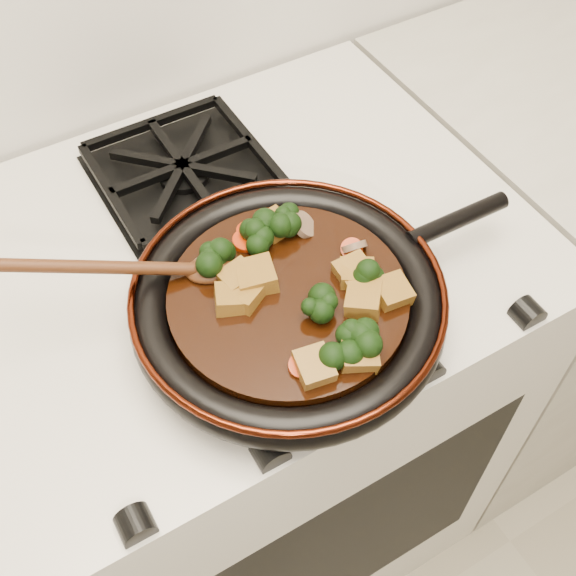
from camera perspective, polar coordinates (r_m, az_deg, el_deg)
stove at (r=1.31m, az=-3.27°, el=-9.61°), size 0.76×0.60×0.90m
burner_grate_front at (r=0.84m, az=-0.19°, el=-2.03°), size 0.23×0.23×0.03m
burner_grate_back at (r=1.02m, az=-8.28°, el=9.15°), size 0.23×0.23×0.03m
skillet at (r=0.82m, az=0.12°, el=-1.06°), size 0.49×0.36×0.05m
braising_sauce at (r=0.81m, az=0.00°, el=-0.90°), size 0.27×0.27×0.02m
tofu_cube_0 at (r=0.79m, az=-4.45°, el=-0.86°), size 0.05×0.05×0.03m
tofu_cube_1 at (r=0.86m, az=-1.06°, el=4.98°), size 0.04×0.04×0.02m
tofu_cube_2 at (r=0.81m, az=-3.98°, el=0.79°), size 0.04×0.04×0.02m
tofu_cube_3 at (r=0.75m, az=5.64°, el=-5.40°), size 0.05×0.05×0.03m
tofu_cube_4 at (r=0.80m, az=-3.42°, el=-0.57°), size 0.05×0.05×0.02m
tofu_cube_5 at (r=0.81m, az=-2.66°, el=0.72°), size 0.05×0.05×0.02m
tofu_cube_6 at (r=0.79m, az=5.99°, el=-0.95°), size 0.06×0.06×0.03m
tofu_cube_7 at (r=0.74m, az=2.07°, el=-6.27°), size 0.04×0.05×0.03m
tofu_cube_8 at (r=0.82m, az=5.49°, el=1.12°), size 0.05×0.05×0.02m
tofu_cube_9 at (r=0.81m, az=8.23°, el=-0.31°), size 0.04×0.04×0.03m
tofu_cube_10 at (r=0.81m, az=-2.54°, el=0.89°), size 0.05×0.06×0.03m
tofu_cube_11 at (r=0.82m, az=5.24°, el=1.25°), size 0.04×0.04×0.02m
broccoli_floret_0 at (r=0.78m, az=2.63°, el=-1.68°), size 0.08×0.08×0.06m
broccoli_floret_1 at (r=0.83m, az=-5.77°, el=2.30°), size 0.07×0.06×0.06m
broccoli_floret_2 at (r=0.86m, az=-0.30°, el=5.16°), size 0.08×0.08×0.06m
broccoli_floret_3 at (r=0.76m, az=5.61°, el=-4.28°), size 0.08×0.10×0.08m
broccoli_floret_4 at (r=0.85m, az=-2.10°, el=4.18°), size 0.08×0.07×0.07m
broccoli_floret_5 at (r=0.81m, az=6.45°, el=0.14°), size 0.09×0.08×0.06m
broccoli_floret_6 at (r=0.74m, az=4.73°, el=-5.95°), size 0.08×0.07×0.07m
carrot_coin_0 at (r=0.84m, az=5.06°, el=3.10°), size 0.03×0.03×0.02m
carrot_coin_1 at (r=0.86m, az=-3.04°, el=4.67°), size 0.03×0.03×0.02m
carrot_coin_2 at (r=0.75m, az=1.05°, el=-6.14°), size 0.03×0.03×0.02m
carrot_coin_3 at (r=0.85m, az=-3.38°, el=3.73°), size 0.03×0.03×0.01m
mushroom_slice_0 at (r=0.83m, az=-6.30°, el=2.11°), size 0.04×0.04×0.02m
mushroom_slice_1 at (r=0.84m, az=5.25°, el=3.27°), size 0.03×0.03×0.03m
mushroom_slice_2 at (r=0.86m, az=1.24°, el=5.01°), size 0.04×0.05×0.03m
wooden_spoon at (r=0.81m, az=-11.15°, el=1.55°), size 0.16×0.08×0.25m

